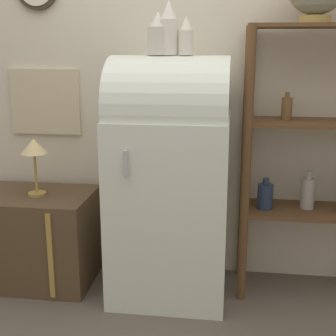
# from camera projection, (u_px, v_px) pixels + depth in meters

# --- Properties ---
(ground_plane) EXTENTS (12.00, 12.00, 0.00)m
(ground_plane) POSITION_uv_depth(u_px,v_px,m) (164.00, 310.00, 2.66)
(ground_plane) COLOR #60564C
(wall_back) EXTENTS (7.00, 0.09, 2.70)m
(wall_back) POSITION_uv_depth(u_px,v_px,m) (176.00, 65.00, 2.88)
(wall_back) COLOR beige
(wall_back) RESTS_ON ground_plane
(refrigerator) EXTENTS (0.67, 0.65, 1.41)m
(refrigerator) POSITION_uv_depth(u_px,v_px,m) (170.00, 175.00, 2.71)
(refrigerator) COLOR silver
(refrigerator) RESTS_ON ground_plane
(suitcase_trunk) EXTENTS (0.73, 0.51, 0.58)m
(suitcase_trunk) POSITION_uv_depth(u_px,v_px,m) (35.00, 237.00, 2.96)
(suitcase_trunk) COLOR brown
(suitcase_trunk) RESTS_ON ground_plane
(shelf_unit) EXTENTS (0.76, 0.36, 1.58)m
(shelf_unit) POSITION_uv_depth(u_px,v_px,m) (309.00, 151.00, 2.68)
(shelf_unit) COLOR brown
(shelf_unit) RESTS_ON ground_plane
(vase_left) EXTENTS (0.12, 0.12, 0.23)m
(vase_left) POSITION_uv_depth(u_px,v_px,m) (158.00, 35.00, 2.53)
(vase_left) COLOR beige
(vase_left) RESTS_ON refrigerator
(vase_center) EXTENTS (0.11, 0.11, 0.29)m
(vase_center) POSITION_uv_depth(u_px,v_px,m) (169.00, 30.00, 2.52)
(vase_center) COLOR silver
(vase_center) RESTS_ON refrigerator
(vase_right) EXTENTS (0.08, 0.08, 0.20)m
(vase_right) POSITION_uv_depth(u_px,v_px,m) (186.00, 37.00, 2.50)
(vase_right) COLOR silver
(vase_right) RESTS_ON refrigerator
(desk_lamp) EXTENTS (0.16, 0.16, 0.35)m
(desk_lamp) POSITION_uv_depth(u_px,v_px,m) (34.00, 150.00, 2.79)
(desk_lamp) COLOR #AD8942
(desk_lamp) RESTS_ON suitcase_trunk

